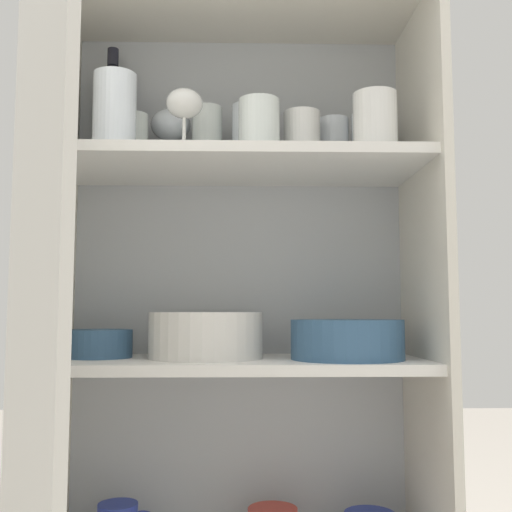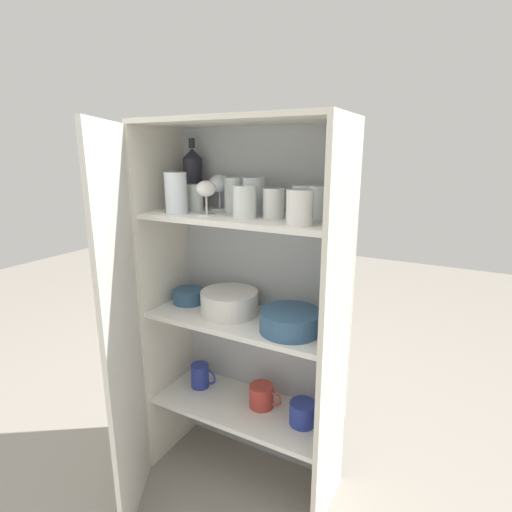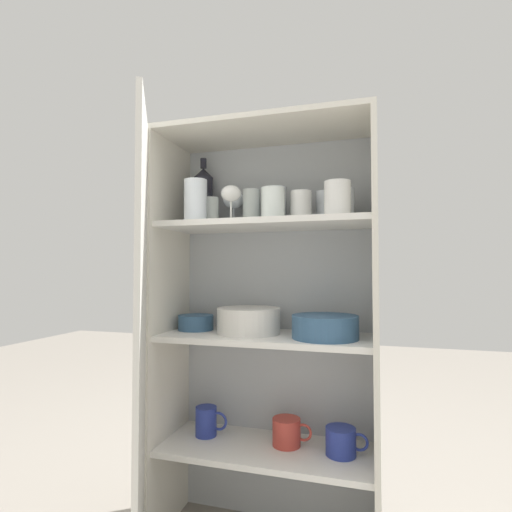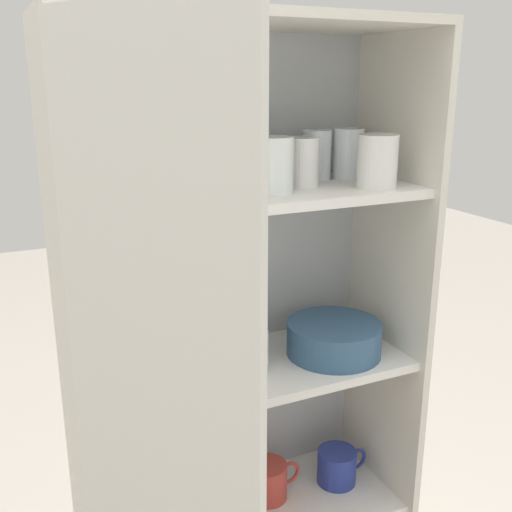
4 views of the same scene
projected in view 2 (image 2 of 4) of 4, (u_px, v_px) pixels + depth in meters
ground_plane at (225, 496)px, 1.57m from camera, size 8.00×8.00×0.00m
cupboard_back_panel at (261, 304)px, 1.65m from camera, size 0.75×0.02×1.41m
cupboard_side_left at (167, 301)px, 1.69m from camera, size 0.02×0.33×1.41m
cupboard_side_right at (336, 338)px, 1.35m from camera, size 0.02×0.33×1.41m
cupboard_top_panel at (240, 120)px, 1.34m from camera, size 0.75×0.33×0.02m
shelf_board_lower at (243, 407)px, 1.62m from camera, size 0.72×0.29×0.02m
shelf_board_middle at (242, 320)px, 1.52m from camera, size 0.72×0.29×0.02m
shelf_board_upper at (241, 218)px, 1.42m from camera, size 0.72×0.29×0.02m
cupboard_door at (123, 335)px, 1.37m from camera, size 0.20×0.33×1.41m
tumbler_glass_0 at (245, 202)px, 1.35m from camera, size 0.08×0.08×0.11m
tumbler_glass_1 at (233, 195)px, 1.48m from camera, size 0.06×0.06×0.13m
tumbler_glass_2 at (195, 197)px, 1.53m from camera, size 0.06×0.06×0.10m
tumbler_glass_3 at (254, 196)px, 1.43m from camera, size 0.08×0.08×0.13m
tumbler_glass_4 at (274, 203)px, 1.35m from camera, size 0.07×0.07×0.10m
tumbler_glass_5 at (300, 207)px, 1.22m from camera, size 0.08×0.08×0.11m
tumbler_glass_6 at (318, 203)px, 1.32m from camera, size 0.07×0.07×0.11m
tumbler_glass_7 at (301, 201)px, 1.37m from camera, size 0.06×0.06×0.11m
tumbler_glass_8 at (176, 193)px, 1.45m from camera, size 0.08×0.08×0.15m
wine_glass_0 at (206, 191)px, 1.39m from camera, size 0.07×0.07×0.12m
wine_glass_1 at (219, 185)px, 1.54m from camera, size 0.09×0.09×0.14m
wine_bottle at (193, 178)px, 1.60m from camera, size 0.08×0.08×0.27m
plate_stack_white at (230, 302)px, 1.55m from camera, size 0.22×0.22×0.09m
mixing_bowl_large at (290, 320)px, 1.39m from camera, size 0.22×0.22×0.08m
serving_bowl_small at (189, 295)px, 1.67m from camera, size 0.13×0.13×0.06m
coffee_mug_primary at (201, 376)px, 1.73m from camera, size 0.12×0.08×0.10m
coffee_mug_extra_1 at (262, 396)px, 1.60m from camera, size 0.14×0.10×0.09m
coffee_mug_extra_2 at (303, 413)px, 1.49m from camera, size 0.14×0.10×0.09m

